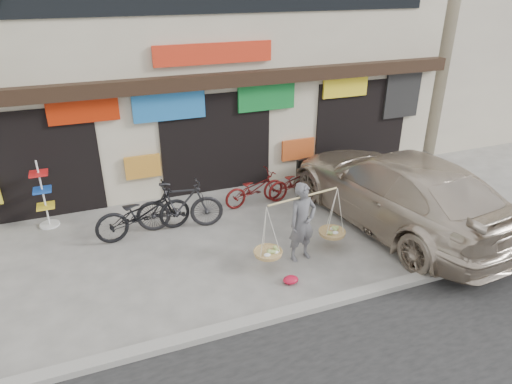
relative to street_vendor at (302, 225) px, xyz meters
name	(u,v)px	position (x,y,z in m)	size (l,w,h in m)	color
ground	(265,253)	(-0.64, 0.43, -0.80)	(70.00, 70.00, 0.00)	gray
kerb	(307,308)	(-0.64, -1.57, -0.74)	(70.00, 0.25, 0.12)	gray
shophouse_block	(187,48)	(-0.64, 6.85, 2.65)	(14.00, 6.32, 7.00)	beige
neighbor_east	(506,35)	(12.86, 7.43, 2.40)	(12.00, 7.00, 6.40)	beige
street_vendor	(302,225)	(0.00, 0.00, 0.00)	(2.16, 0.80, 1.72)	#5B5B5F
bike_0	(143,213)	(-2.93, 2.15, -0.23)	(0.76, 2.18, 1.14)	black
bike_1	(180,206)	(-2.09, 2.14, -0.19)	(0.57, 2.01, 1.21)	black
bike_2	(254,188)	(-0.01, 2.72, -0.35)	(0.59, 1.68, 0.88)	#510E0E
bike_3	(296,182)	(1.16, 2.72, -0.35)	(0.59, 1.68, 0.88)	#510E0E
suv	(396,189)	(2.73, 0.61, 0.09)	(3.27, 6.37, 1.77)	#BDAD98
display_rack	(44,200)	(-5.01, 3.41, -0.13)	(0.46, 0.46, 1.67)	silver
red_bag	(291,280)	(-0.57, -0.72, -0.73)	(0.31, 0.25, 0.14)	red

